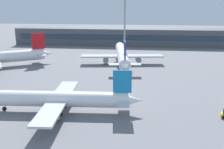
# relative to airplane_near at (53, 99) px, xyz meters

# --- Properties ---
(ground_plane) EXTENTS (400.00, 400.00, 0.00)m
(ground_plane) POSITION_rel_airplane_near_xyz_m (7.09, 21.14, -2.90)
(ground_plane) COLOR slate
(terminal_building) EXTENTS (114.16, 12.13, 9.00)m
(terminal_building) POSITION_rel_airplane_near_xyz_m (7.09, 93.40, 1.60)
(terminal_building) COLOR #4C5156
(terminal_building) RESTS_ON ground_plane
(airplane_near) EXTENTS (38.53, 26.90, 9.51)m
(airplane_near) POSITION_rel_airplane_near_xyz_m (0.00, 0.00, 0.00)
(airplane_near) COLOR white
(airplane_near) RESTS_ON ground_plane
(airplane_far) EXTENTS (31.37, 44.69, 11.05)m
(airplane_far) POSITION_rel_airplane_near_xyz_m (10.99, 49.32, 0.47)
(airplane_far) COLOR white
(airplane_far) RESTS_ON ground_plane
(floodlight_tower_west) EXTENTS (3.20, 0.80, 29.94)m
(floodlight_tower_west) POSITION_rel_airplane_near_xyz_m (10.99, 62.94, 14.15)
(floodlight_tower_west) COLOR gray
(floodlight_tower_west) RESTS_ON ground_plane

